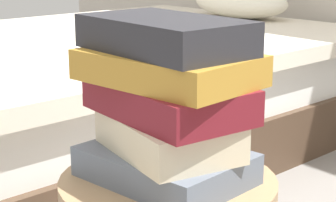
% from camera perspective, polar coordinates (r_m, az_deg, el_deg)
% --- Properties ---
extents(bed, '(1.65, 2.09, 0.62)m').
position_cam_1_polar(bed, '(2.61, -4.56, 1.49)').
color(bed, '#4C3828').
rests_on(bed, ground_plane).
extents(book_slate, '(0.29, 0.23, 0.05)m').
position_cam_1_polar(book_slate, '(1.03, -0.31, -6.04)').
color(book_slate, slate).
rests_on(book_slate, side_table).
extents(book_cream, '(0.26, 0.20, 0.06)m').
position_cam_1_polar(book_cream, '(1.01, 0.03, -3.21)').
color(book_cream, beige).
rests_on(book_cream, book_slate).
extents(book_maroon, '(0.29, 0.19, 0.06)m').
position_cam_1_polar(book_maroon, '(1.00, -0.01, 0.14)').
color(book_maroon, maroon).
rests_on(book_maroon, book_cream).
extents(book_ochre, '(0.31, 0.22, 0.05)m').
position_cam_1_polar(book_ochre, '(0.99, 0.15, 3.24)').
color(book_ochre, '#B7842D').
rests_on(book_ochre, book_maroon).
extents(book_charcoal, '(0.28, 0.17, 0.06)m').
position_cam_1_polar(book_charcoal, '(0.99, -0.23, 6.31)').
color(book_charcoal, '#28282D').
rests_on(book_charcoal, book_ochre).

